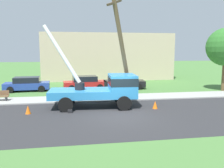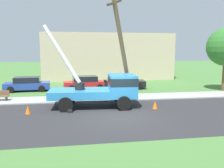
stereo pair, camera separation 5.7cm
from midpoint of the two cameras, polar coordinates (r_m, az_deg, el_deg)
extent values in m
plane|color=#477538|center=(26.74, -3.40, -0.74)|extent=(120.00, 120.00, 0.00)
cube|color=#2B2B2D|center=(15.11, 1.38, -7.68)|extent=(80.00, 8.56, 0.01)
cube|color=#9E9E99|center=(20.47, -1.53, -3.34)|extent=(80.00, 2.62, 0.10)
cube|color=#2D84C6|center=(17.30, -7.87, -2.25)|extent=(4.43, 2.65, 0.55)
cube|color=#2D84C6|center=(17.39, 2.36, -0.37)|extent=(2.04, 2.51, 1.60)
cube|color=#19232D|center=(17.34, 2.37, 0.78)|extent=(2.06, 2.53, 0.56)
cylinder|color=black|center=(17.21, -7.84, -0.53)|extent=(0.70, 0.70, 0.50)
cylinder|color=silver|center=(17.76, -12.07, 7.08)|extent=(2.81, 1.81, 4.26)
cube|color=black|center=(16.12, -10.11, -6.44)|extent=(0.32, 0.32, 0.20)
cube|color=black|center=(18.93, -9.50, -4.24)|extent=(0.32, 0.32, 0.20)
cylinder|color=black|center=(16.41, 2.80, -4.62)|extent=(1.00, 0.30, 1.00)
cylinder|color=black|center=(18.73, 1.68, -3.01)|extent=(1.00, 0.30, 1.00)
cylinder|color=black|center=(16.29, -11.18, -4.86)|extent=(1.00, 0.30, 1.00)
cylinder|color=black|center=(18.63, -10.52, -3.21)|extent=(1.00, 0.30, 1.00)
cylinder|color=brown|center=(18.61, 2.41, 8.55)|extent=(2.46, 2.54, 8.62)
cube|color=brown|center=(18.00, 0.49, 18.93)|extent=(1.33, 1.38, 0.74)
cone|color=orange|center=(17.17, 10.19, -4.92)|extent=(0.36, 0.36, 0.56)
cone|color=orange|center=(16.50, -19.57, -5.81)|extent=(0.36, 0.36, 0.56)
cone|color=orange|center=(19.21, 3.09, -3.41)|extent=(0.36, 0.36, 0.56)
cube|color=#263F99|center=(25.54, -19.73, -0.38)|extent=(4.50, 2.06, 0.65)
cube|color=black|center=(25.47, -19.80, 0.95)|extent=(2.56, 1.80, 0.55)
cylinder|color=black|center=(24.55, -16.59, -1.11)|extent=(0.64, 0.22, 0.64)
cylinder|color=black|center=(26.33, -16.34, -0.49)|extent=(0.64, 0.22, 0.64)
cylinder|color=black|center=(24.92, -23.27, -1.30)|extent=(0.64, 0.22, 0.64)
cylinder|color=black|center=(26.67, -22.57, -0.68)|extent=(0.64, 0.22, 0.64)
cube|color=#B21E1E|center=(25.18, -6.59, -0.07)|extent=(4.54, 2.18, 0.65)
cube|color=black|center=(25.11, -6.62, 1.29)|extent=(2.60, 1.87, 0.55)
cylinder|color=black|center=(24.58, -2.94, -0.77)|extent=(0.64, 0.22, 0.64)
cylinder|color=black|center=(26.33, -3.72, -0.18)|extent=(0.64, 0.22, 0.64)
cylinder|color=black|center=(24.18, -9.70, -1.02)|extent=(0.64, 0.22, 0.64)
cylinder|color=black|center=(25.95, -10.03, -0.41)|extent=(0.64, 0.22, 0.64)
cube|color=black|center=(25.68, 2.85, 0.13)|extent=(4.56, 2.23, 0.65)
cube|color=black|center=(25.60, 2.86, 1.46)|extent=(2.62, 1.89, 0.55)
cylinder|color=black|center=(25.04, 6.38, -0.64)|extent=(0.64, 0.22, 0.64)
cylinder|color=black|center=(26.79, 5.71, -0.06)|extent=(0.64, 0.22, 0.64)
cylinder|color=black|center=(24.70, -0.27, -0.71)|extent=(0.64, 0.22, 0.64)
cylinder|color=black|center=(26.48, -0.50, -0.12)|extent=(0.64, 0.22, 0.64)
cube|color=#333338|center=(20.95, -24.08, -3.30)|extent=(0.10, 0.40, 0.45)
cylinder|color=brown|center=(26.66, 25.19, 2.95)|extent=(0.36, 0.36, 4.14)
cube|color=#C6B293|center=(34.62, -1.24, 6.61)|extent=(18.00, 6.00, 6.40)
camera|label=1|loc=(0.03, -90.09, -0.01)|focal=38.17mm
camera|label=2|loc=(0.03, 89.91, 0.01)|focal=38.17mm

